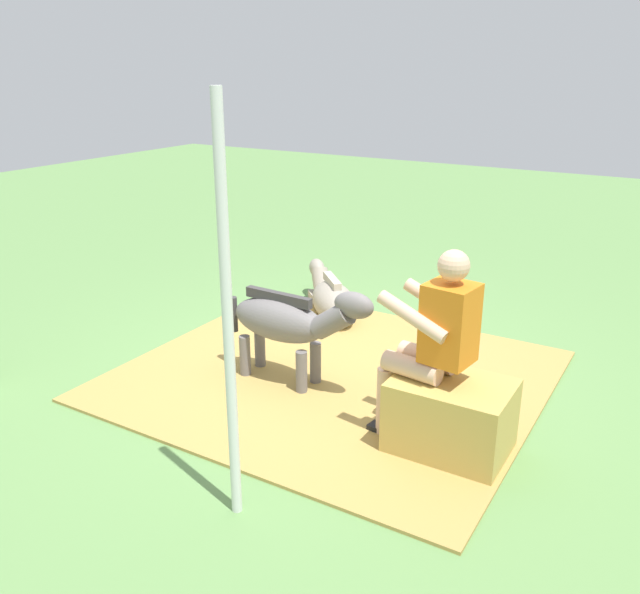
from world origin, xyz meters
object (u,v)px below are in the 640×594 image
(hay_bale, at_px, (450,417))
(tent_pole_left, at_px, (228,322))
(person_seated, at_px, (432,338))
(pony_lying, at_px, (332,298))
(pony_standing, at_px, (288,322))

(hay_bale, xyz_separation_m, tent_pole_left, (0.83, 1.23, 0.93))
(person_seated, distance_m, pony_lying, 2.55)
(pony_lying, height_order, tent_pole_left, tent_pole_left)
(person_seated, xyz_separation_m, pony_lying, (1.76, -1.75, -0.59))
(tent_pole_left, bearing_deg, person_seated, -118.05)
(pony_standing, height_order, pony_lying, pony_standing)
(pony_standing, xyz_separation_m, pony_lying, (0.46, -1.49, -0.34))
(person_seated, relative_size, pony_lying, 1.22)
(pony_lying, bearing_deg, hay_bale, 137.49)
(hay_bale, relative_size, pony_standing, 0.57)
(pony_lying, bearing_deg, pony_standing, 107.26)
(pony_standing, bearing_deg, hay_bale, 169.35)
(hay_bale, bearing_deg, pony_standing, -10.65)
(person_seated, distance_m, pony_standing, 1.34)
(person_seated, relative_size, tent_pole_left, 0.59)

